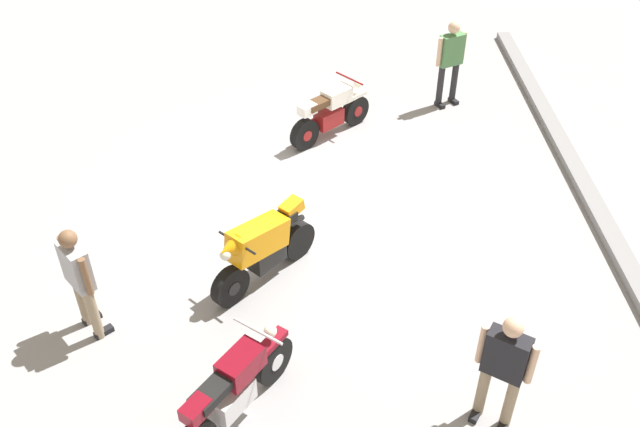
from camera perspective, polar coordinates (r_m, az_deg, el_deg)
name	(u,v)px	position (r m, az deg, el deg)	size (l,w,h in m)	color
ground_plane	(318,210)	(11.34, -0.16, 0.32)	(40.00, 40.00, 0.00)	gray
curb_edge	(594,205)	(12.20, 22.00, 0.64)	(14.00, 0.30, 0.15)	gray
motorcycle_orange_sportbike	(263,247)	(9.72, -4.80, -2.80)	(1.59, 1.43, 1.14)	black
motorcycle_cream_vintage	(330,113)	(13.06, 0.86, 8.38)	(1.44, 1.54, 1.07)	black
motorcycle_maroon_cruiser	(234,390)	(8.12, -7.26, -14.47)	(1.79, 1.28, 1.09)	black
person_in_black_shirt	(504,365)	(7.97, 15.14, -12.17)	(0.49, 0.60, 1.69)	gray
person_in_gray_shirt	(79,276)	(9.19, -19.54, -4.96)	(0.56, 0.54, 1.71)	gray
person_in_green_shirt	(450,58)	(14.20, 10.88, 12.70)	(0.49, 0.64, 1.78)	#262628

